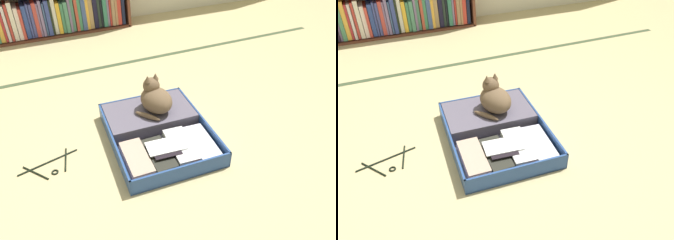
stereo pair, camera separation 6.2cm
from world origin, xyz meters
TOP-DOWN VIEW (x-y plane):
  - ground_plane at (0.00, 0.00)m, footprint 10.00×10.00m
  - tatami_border at (0.00, 1.26)m, footprint 4.80×0.05m
  - open_suitcase at (0.13, 0.17)m, footprint 0.65×0.81m
  - black_cat at (0.18, 0.31)m, footprint 0.28×0.29m
  - clothes_hanger at (-0.55, 0.17)m, footprint 0.36×0.23m

SIDE VIEW (x-z plane):
  - ground_plane at x=0.00m, z-range 0.00..0.00m
  - tatami_border at x=0.00m, z-range 0.00..0.00m
  - clothes_hanger at x=-0.55m, z-range 0.00..0.01m
  - open_suitcase at x=0.13m, z-range -0.01..0.10m
  - black_cat at x=0.18m, z-range 0.08..0.33m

